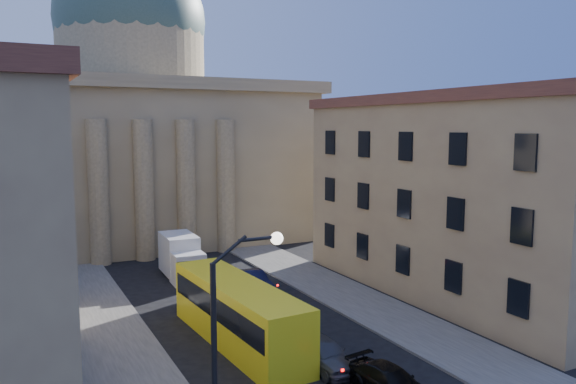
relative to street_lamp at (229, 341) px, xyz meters
name	(u,v)px	position (x,y,z in m)	size (l,w,h in m)	color
sidewalk_left	(128,379)	(-1.53, 10.00, -5.21)	(5.00, 60.00, 0.15)	#4F4D48
sidewalk_right	(405,324)	(15.47, 10.00, -5.21)	(5.00, 60.00, 0.15)	#4F4D48
church	(135,131)	(6.97, 47.47, 6.59)	(68.02, 28.76, 36.60)	#7B6A4C
building_right	(464,193)	(23.97, 14.00, 2.14)	(11.60, 26.60, 14.70)	tan
street_lamp	(229,341)	(0.00, 0.00, 0.00)	(2.62, 0.44, 8.83)	black
car_right_mid	(391,382)	(8.96, 2.87, -4.60)	(1.92, 4.73, 1.37)	black
car_right_far	(323,353)	(7.77, 6.95, -4.49)	(1.87, 4.66, 1.59)	#454449
car_right_distant	(253,282)	(9.86, 20.86, -4.50)	(1.65, 4.75, 1.56)	black
city_bus	(238,311)	(5.06, 12.00, -3.38)	(3.67, 12.77, 3.56)	yellow
box_truck	(182,258)	(6.17, 27.10, -3.65)	(2.69, 6.38, 3.46)	silver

